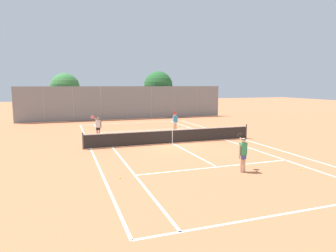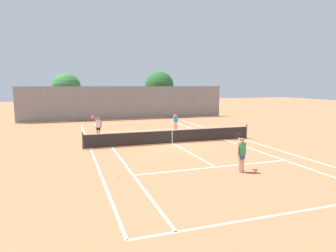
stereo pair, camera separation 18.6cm
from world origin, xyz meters
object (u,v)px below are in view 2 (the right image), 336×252
object	(u,v)px
loose_tennis_ball_0	(152,138)
loose_tennis_ball_3	(118,177)
player_near_side	(241,153)
player_far_left	(98,126)
loose_tennis_ball_4	(188,125)
loose_tennis_ball_2	(150,135)
tree_behind_left	(66,88)
tennis_net	(172,136)
tree_behind_right	(160,86)
player_far_right	(175,121)
loose_tennis_ball_1	(299,169)

from	to	relation	value
loose_tennis_ball_0	loose_tennis_ball_3	xyz separation A→B (m)	(-4.05, -9.01, 0.00)
player_near_side	player_far_left	size ratio (longest dim) A/B	1.00
loose_tennis_ball_0	player_near_side	bearing A→B (deg)	-81.46
loose_tennis_ball_4	loose_tennis_ball_2	bearing A→B (deg)	-138.67
loose_tennis_ball_4	tree_behind_left	size ratio (longest dim) A/B	0.01
player_near_side	loose_tennis_ball_4	bearing A→B (deg)	76.09
tennis_net	loose_tennis_ball_3	size ratio (longest dim) A/B	181.82
tennis_net	player_near_side	bearing A→B (deg)	-84.69
loose_tennis_ball_0	tree_behind_right	distance (m)	16.65
player_near_side	player_far_right	world-z (taller)	same
player_near_side	loose_tennis_ball_1	world-z (taller)	player_near_side
loose_tennis_ball_4	tree_behind_right	world-z (taller)	tree_behind_right
tennis_net	tree_behind_right	bearing A→B (deg)	75.25
loose_tennis_ball_1	loose_tennis_ball_3	bearing A→B (deg)	169.90
player_near_side	player_far_right	xyz separation A→B (m)	(1.36, 12.46, 0.00)
loose_tennis_ball_1	player_far_right	bearing A→B (deg)	96.45
loose_tennis_ball_4	tennis_net	bearing A→B (deg)	-119.13
tennis_net	loose_tennis_ball_1	distance (m)	8.84
player_far_left	loose_tennis_ball_1	size ratio (longest dim) A/B	26.88
loose_tennis_ball_1	loose_tennis_ball_0	bearing A→B (deg)	112.41
player_near_side	loose_tennis_ball_3	world-z (taller)	player_near_side
tennis_net	tree_behind_right	size ratio (longest dim) A/B	2.09
tree_behind_right	player_far_right	bearing A→B (deg)	-101.49
player_near_side	tree_behind_right	size ratio (longest dim) A/B	0.31
player_near_side	tree_behind_left	world-z (taller)	tree_behind_left
tennis_net	tree_behind_right	distance (m)	18.58
player_far_left	tree_behind_left	size ratio (longest dim) A/B	0.33
tree_behind_left	tree_behind_right	size ratio (longest dim) A/B	0.93
tree_behind_left	tree_behind_right	xyz separation A→B (m)	(11.38, 0.45, 0.17)
loose_tennis_ball_3	tree_behind_left	distance (m)	24.18
player_far_right	tree_behind_right	xyz separation A→B (m)	(2.59, 12.75, 2.90)
loose_tennis_ball_3	loose_tennis_ball_4	distance (m)	17.63
loose_tennis_ball_0	tree_behind_left	xyz separation A→B (m)	(-5.94, 14.82, 3.62)
tennis_net	loose_tennis_ball_3	world-z (taller)	tennis_net
tennis_net	loose_tennis_ball_4	size ratio (longest dim) A/B	181.82
player_far_right	loose_tennis_ball_1	xyz separation A→B (m)	(1.47, -13.02, -0.89)
player_far_right	loose_tennis_ball_2	world-z (taller)	player_far_right
loose_tennis_ball_4	tree_behind_right	size ratio (longest dim) A/B	0.01
player_far_left	tree_behind_right	size ratio (longest dim) A/B	0.31
loose_tennis_ball_4	tree_behind_left	distance (m)	14.90
tree_behind_right	loose_tennis_ball_4	bearing A→B (deg)	-90.25
player_near_side	tree_behind_right	xyz separation A→B (m)	(3.95, 25.20, 2.90)
player_far_right	loose_tennis_ball_3	size ratio (longest dim) A/B	26.88
player_far_left	loose_tennis_ball_4	bearing A→B (deg)	26.14
loose_tennis_ball_1	loose_tennis_ball_3	distance (m)	8.51
player_far_left	player_far_right	world-z (taller)	same
player_far_left	tree_behind_right	distance (m)	16.97
player_far_left	loose_tennis_ball_0	xyz separation A→B (m)	(3.81, -1.35, -0.89)
player_far_left	loose_tennis_ball_2	world-z (taller)	player_far_left
loose_tennis_ball_0	loose_tennis_ball_2	bearing A→B (deg)	81.55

